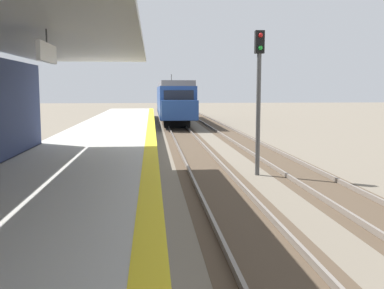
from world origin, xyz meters
TOP-DOWN VIEW (x-y plane):
  - station_platform at (-2.50, 16.00)m, footprint 5.00×80.00m
  - track_pair_nearest_platform at (1.90, 20.00)m, footprint 2.34×120.00m
  - track_pair_middle at (5.30, 20.00)m, footprint 2.34×120.00m
  - approaching_train at (1.90, 45.34)m, footprint 2.93×19.60m
  - rail_signal_post at (3.64, 17.96)m, footprint 0.32×0.34m

SIDE VIEW (x-z plane):
  - track_pair_nearest_platform at x=1.90m, z-range -0.03..0.13m
  - track_pair_middle at x=5.30m, z-range -0.03..0.13m
  - station_platform at x=-2.50m, z-range 0.00..0.90m
  - approaching_train at x=1.90m, z-range -0.20..4.56m
  - rail_signal_post at x=3.64m, z-range 0.59..5.79m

